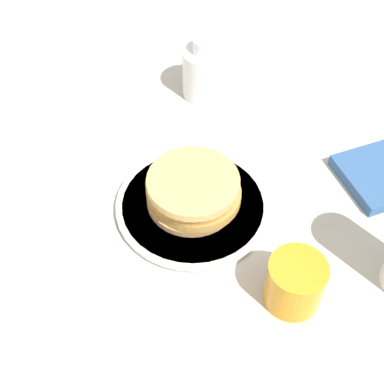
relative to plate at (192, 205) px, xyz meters
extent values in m
plane|color=#BCB7AD|center=(0.00, -0.01, -0.01)|extent=(4.00, 4.00, 0.00)
cylinder|color=silver|center=(0.00, 0.00, 0.00)|extent=(0.22, 0.22, 0.01)
cylinder|color=silver|center=(0.00, 0.00, 0.00)|extent=(0.24, 0.24, 0.01)
cylinder|color=tan|center=(0.00, 0.00, 0.01)|extent=(0.14, 0.14, 0.01)
cylinder|color=gold|center=(0.01, 0.00, 0.02)|extent=(0.14, 0.14, 0.02)
cylinder|color=#BC7F38|center=(0.00, 0.00, 0.04)|extent=(0.14, 0.14, 0.02)
cylinder|color=#E1B166|center=(0.00, 0.00, 0.06)|extent=(0.14, 0.14, 0.01)
cylinder|color=orange|center=(0.07, -0.20, 0.03)|extent=(0.08, 0.08, 0.08)
cylinder|color=white|center=(0.13, 0.25, 0.04)|extent=(0.08, 0.08, 0.09)
cylinder|color=white|center=(0.13, 0.25, 0.10)|extent=(0.05, 0.05, 0.03)
cube|color=#33598C|center=(0.31, -0.06, 0.00)|extent=(0.13, 0.13, 0.02)
camera|label=1|loc=(-0.20, -0.49, 0.66)|focal=50.00mm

